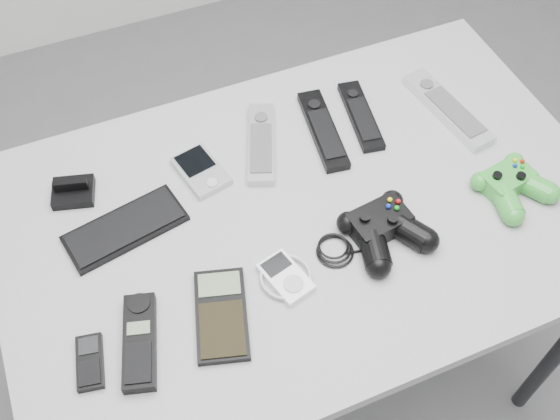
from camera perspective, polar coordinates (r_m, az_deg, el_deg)
name	(u,v)px	position (r m, az deg, el deg)	size (l,w,h in m)	color
floor	(322,380)	(1.93, 3.64, -14.54)	(3.50, 3.50, 0.00)	slate
desk	(306,229)	(1.30, 2.25, -1.69)	(1.17, 0.75, 0.78)	gray
pda_keyboard	(125,228)	(1.25, -13.33, -1.51)	(0.22, 0.09, 0.01)	black
dock_bracket	(72,189)	(1.31, -17.66, 1.79)	(0.08, 0.07, 0.04)	black
pda	(201,170)	(1.30, -6.90, 3.44)	(0.08, 0.12, 0.02)	#ADAEB5
remote_silver_a	(261,143)	(1.34, -1.65, 5.87)	(0.05, 0.21, 0.02)	#ADAEB5
remote_black_a	(323,129)	(1.37, 3.76, 7.03)	(0.05, 0.22, 0.02)	black
remote_black_b	(361,115)	(1.41, 7.04, 8.20)	(0.05, 0.20, 0.02)	black
remote_silver_b	(447,108)	(1.45, 14.37, 8.60)	(0.06, 0.24, 0.02)	silver
mobile_phone	(90,362)	(1.13, -16.23, -12.58)	(0.04, 0.09, 0.02)	black
cordless_handset	(140,341)	(1.12, -12.13, -11.12)	(0.05, 0.17, 0.03)	black
calculator	(221,314)	(1.13, -5.13, -9.05)	(0.09, 0.17, 0.02)	black
mp3_player	(286,277)	(1.16, 0.49, -5.85)	(0.09, 0.10, 0.02)	white
controller_black	(384,227)	(1.21, 9.04, -1.49)	(0.26, 0.16, 0.05)	black
controller_green	(512,184)	(1.33, 19.56, 2.18)	(0.14, 0.15, 0.05)	#258A2B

